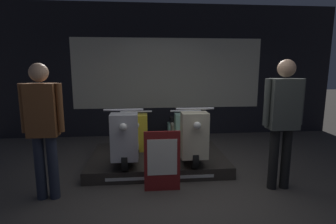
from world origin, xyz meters
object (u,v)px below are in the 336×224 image
object	(u,v)px
scooter_display_left	(127,137)
scooter_backrow_1	(181,133)
scooter_backrow_0	(137,134)
person_right_browsing	(283,114)
scooter_display_right	(188,135)
person_left_browsing	(43,123)
price_sign_board	(162,161)

from	to	relation	value
scooter_display_left	scooter_backrow_1	size ratio (longest dim) A/B	1.00
scooter_backrow_0	person_right_browsing	xyz separation A→B (m)	(2.04, -1.92, 0.72)
scooter_backrow_1	person_right_browsing	size ratio (longest dim) A/B	0.96
person_right_browsing	scooter_display_left	bearing A→B (deg)	155.57
scooter_backrow_0	scooter_display_right	bearing A→B (deg)	-46.02
scooter_backrow_1	person_left_browsing	distance (m)	2.89
scooter_display_left	person_right_browsing	distance (m)	2.47
scooter_display_left	price_sign_board	size ratio (longest dim) A/B	2.04
scooter_backrow_1	price_sign_board	xyz separation A→B (m)	(-0.53, -1.85, 0.08)
person_left_browsing	scooter_display_left	bearing A→B (deg)	45.37
person_right_browsing	price_sign_board	distance (m)	1.78
person_left_browsing	scooter_backrow_1	bearing A→B (deg)	43.26
scooter_display_right	scooter_backrow_1	size ratio (longest dim) A/B	1.00
scooter_backrow_1	person_right_browsing	world-z (taller)	person_right_browsing
scooter_backrow_0	scooter_backrow_1	size ratio (longest dim) A/B	1.00
scooter_backrow_1	price_sign_board	bearing A→B (deg)	-105.89
scooter_backrow_0	price_sign_board	size ratio (longest dim) A/B	2.04
scooter_display_left	price_sign_board	world-z (taller)	scooter_display_left
scooter_backrow_1	person_right_browsing	bearing A→B (deg)	-59.40
scooter_backrow_0	price_sign_board	world-z (taller)	scooter_backrow_0
scooter_backrow_1	person_left_browsing	world-z (taller)	person_left_browsing
scooter_backrow_1	scooter_display_left	bearing A→B (deg)	-138.85
scooter_display_left	price_sign_board	distance (m)	1.07
scooter_backrow_0	person_right_browsing	world-z (taller)	person_right_browsing
scooter_display_right	scooter_display_left	bearing A→B (deg)	180.00
scooter_display_left	person_right_browsing	bearing A→B (deg)	-24.43
scooter_display_right	person_left_browsing	distance (m)	2.31
person_right_browsing	price_sign_board	bearing A→B (deg)	177.31
scooter_backrow_0	person_right_browsing	distance (m)	2.90
scooter_display_right	scooter_backrow_1	bearing A→B (deg)	89.17
scooter_display_right	scooter_backrow_0	xyz separation A→B (m)	(-0.89, 0.93, -0.19)
scooter_backrow_0	person_left_browsing	xyz separation A→B (m)	(-1.14, -1.92, 0.67)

